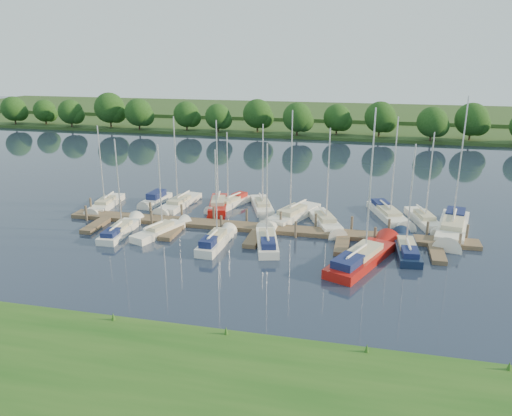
% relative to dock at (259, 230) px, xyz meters
% --- Properties ---
extents(ground, '(260.00, 260.00, 0.00)m').
position_rel_dock_xyz_m(ground, '(0.00, -7.31, -0.20)').
color(ground, '#1A2234').
rests_on(ground, ground).
extents(near_bank, '(90.00, 10.00, 0.50)m').
position_rel_dock_xyz_m(near_bank, '(0.00, -23.31, 0.05)').
color(near_bank, '#1B4C15').
rests_on(near_bank, ground).
extents(dock, '(40.00, 6.00, 0.40)m').
position_rel_dock_xyz_m(dock, '(0.00, 0.00, 0.00)').
color(dock, brown).
rests_on(dock, ground).
extents(mooring_pilings, '(38.24, 2.84, 2.00)m').
position_rel_dock_xyz_m(mooring_pilings, '(0.00, 1.13, 0.40)').
color(mooring_pilings, '#473D33').
rests_on(mooring_pilings, ground).
extents(far_shore, '(180.00, 30.00, 0.60)m').
position_rel_dock_xyz_m(far_shore, '(0.00, 67.69, 0.10)').
color(far_shore, '#264219').
rests_on(far_shore, ground).
extents(distant_hill, '(220.00, 40.00, 1.40)m').
position_rel_dock_xyz_m(distant_hill, '(0.00, 92.69, 0.50)').
color(distant_hill, '#314C21').
rests_on(distant_hill, ground).
extents(treeline, '(147.13, 7.99, 8.02)m').
position_rel_dock_xyz_m(treeline, '(0.20, 54.53, 3.74)').
color(treeline, '#38281C').
rests_on(treeline, ground).
extents(sailboat_n_0, '(2.39, 7.48, 9.45)m').
position_rel_dock_xyz_m(sailboat_n_0, '(-18.41, 3.98, 0.07)').
color(sailboat_n_0, white).
rests_on(sailboat_n_0, ground).
extents(motorboat, '(2.00, 5.52, 1.60)m').
position_rel_dock_xyz_m(motorboat, '(-13.66, 6.81, 0.14)').
color(motorboat, white).
rests_on(motorboat, ground).
extents(sailboat_n_2, '(2.73, 8.31, 10.41)m').
position_rel_dock_xyz_m(sailboat_n_2, '(-10.53, 5.94, 0.07)').
color(sailboat_n_2, white).
rests_on(sailboat_n_2, ground).
extents(sailboat_n_3, '(3.34, 8.00, 10.15)m').
position_rel_dock_xyz_m(sailboat_n_3, '(-6.03, 6.35, 0.08)').
color(sailboat_n_3, '#A1140E').
rests_on(sailboat_n_3, ground).
extents(sailboat_n_4, '(3.51, 6.73, 8.74)m').
position_rel_dock_xyz_m(sailboat_n_4, '(-4.97, 7.36, 0.12)').
color(sailboat_n_4, white).
rests_on(sailboat_n_4, ground).
extents(sailboat_n_5, '(3.93, 7.62, 9.74)m').
position_rel_dock_xyz_m(sailboat_n_5, '(-1.23, 7.11, 0.07)').
color(sailboat_n_5, white).
rests_on(sailboat_n_5, ground).
extents(sailboat_n_6, '(4.92, 9.00, 11.65)m').
position_rel_dock_xyz_m(sailboat_n_6, '(2.43, 4.55, 0.08)').
color(sailboat_n_6, white).
rests_on(sailboat_n_6, ground).
extents(sailboat_n_7, '(4.26, 7.84, 10.14)m').
position_rel_dock_xyz_m(sailboat_n_7, '(6.01, 3.41, 0.07)').
color(sailboat_n_7, white).
rests_on(sailboat_n_7, ground).
extents(sailboat_n_8, '(4.40, 8.64, 10.88)m').
position_rel_dock_xyz_m(sailboat_n_8, '(12.23, 7.35, 0.10)').
color(sailboat_n_8, white).
rests_on(sailboat_n_8, ground).
extents(sailboat_n_9, '(3.40, 7.56, 9.68)m').
position_rel_dock_xyz_m(sailboat_n_9, '(15.66, 6.21, 0.08)').
color(sailboat_n_9, white).
rests_on(sailboat_n_9, ground).
extents(sailboat_n_10, '(4.35, 10.71, 13.39)m').
position_rel_dock_xyz_m(sailboat_n_10, '(18.07, 4.19, 0.14)').
color(sailboat_n_10, white).
rests_on(sailboat_n_10, ground).
extents(sailboat_s_0, '(2.09, 7.38, 9.33)m').
position_rel_dock_xyz_m(sailboat_s_0, '(-12.81, -3.29, 0.11)').
color(sailboat_s_0, white).
rests_on(sailboat_s_0, ground).
extents(sailboat_s_1, '(3.57, 6.89, 8.94)m').
position_rel_dock_xyz_m(sailboat_s_1, '(-9.01, -2.56, 0.07)').
color(sailboat_s_1, white).
rests_on(sailboat_s_1, ground).
extents(sailboat_s_2, '(1.91, 6.89, 9.11)m').
position_rel_dock_xyz_m(sailboat_s_2, '(-3.02, -4.32, 0.15)').
color(sailboat_s_2, white).
rests_on(sailboat_s_2, ground).
extents(sailboat_s_3, '(3.29, 7.42, 9.55)m').
position_rel_dock_xyz_m(sailboat_s_3, '(1.42, -3.18, 0.13)').
color(sailboat_s_3, white).
rests_on(sailboat_s_3, ground).
extents(sailboat_s_4, '(5.73, 10.13, 13.04)m').
position_rel_dock_xyz_m(sailboat_s_4, '(9.86, -5.07, 0.14)').
color(sailboat_s_4, '#A1140E').
rests_on(sailboat_s_4, ground).
extents(sailboat_s_5, '(2.21, 7.69, 9.76)m').
position_rel_dock_xyz_m(sailboat_s_5, '(13.49, -2.08, 0.11)').
color(sailboat_s_5, '#101D38').
rests_on(sailboat_s_5, ground).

